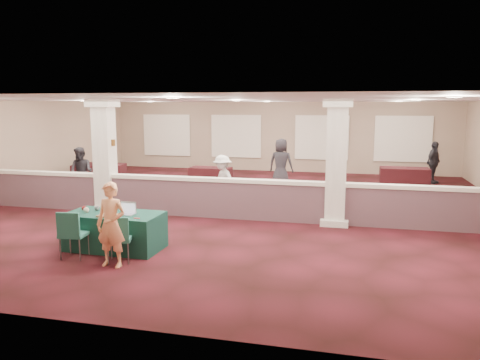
% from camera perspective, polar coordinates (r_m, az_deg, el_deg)
% --- Properties ---
extents(ground, '(16.00, 16.00, 0.00)m').
position_cam_1_polar(ground, '(14.26, -0.46, -3.24)').
color(ground, '#44111A').
rests_on(ground, ground).
extents(wall_back, '(16.00, 0.04, 3.20)m').
position_cam_1_polar(wall_back, '(21.83, 4.67, 5.27)').
color(wall_back, gray).
rests_on(wall_back, ground).
extents(wall_front, '(16.00, 0.04, 3.20)m').
position_cam_1_polar(wall_front, '(6.63, -17.57, -3.93)').
color(wall_front, gray).
rests_on(wall_front, ground).
extents(wall_left, '(0.04, 16.00, 3.20)m').
position_cam_1_polar(wall_left, '(17.74, -26.47, 3.47)').
color(wall_left, gray).
rests_on(wall_left, ground).
extents(ceiling, '(16.00, 16.00, 0.02)m').
position_cam_1_polar(ceiling, '(13.94, -0.48, 9.73)').
color(ceiling, silver).
rests_on(ceiling, wall_back).
extents(partition_wall, '(15.60, 0.28, 1.10)m').
position_cam_1_polar(partition_wall, '(12.73, -2.11, -2.14)').
color(partition_wall, brown).
rests_on(partition_wall, ground).
extents(column_left, '(0.72, 0.72, 3.20)m').
position_cam_1_polar(column_left, '(13.92, -16.16, 2.93)').
color(column_left, beige).
rests_on(column_left, ground).
extents(column_right, '(0.72, 0.72, 3.20)m').
position_cam_1_polar(column_right, '(12.10, 11.67, 2.22)').
color(column_right, beige).
rests_on(column_right, ground).
extents(sconce_left, '(0.12, 0.12, 0.18)m').
position_cam_1_polar(sconce_left, '(14.03, -17.22, 4.41)').
color(sconce_left, brown).
rests_on(sconce_left, column_left).
extents(sconce_right, '(0.12, 0.12, 0.18)m').
position_cam_1_polar(sconce_right, '(13.75, -15.21, 4.42)').
color(sconce_right, brown).
rests_on(sconce_right, column_left).
extents(near_table, '(2.06, 1.07, 0.78)m').
position_cam_1_polar(near_table, '(10.40, -15.06, -6.02)').
color(near_table, '#0F382A').
rests_on(near_table, ground).
extents(conf_chair_main, '(0.59, 0.59, 0.93)m').
position_cam_1_polar(conf_chair_main, '(9.42, -14.63, -6.56)').
color(conf_chair_main, '#226354').
rests_on(conf_chair_main, ground).
extents(conf_chair_side, '(0.54, 0.55, 0.98)m').
position_cam_1_polar(conf_chair_side, '(9.93, -19.83, -5.85)').
color(conf_chair_side, '#226354').
rests_on(conf_chair_side, ground).
extents(woman, '(0.60, 0.42, 1.63)m').
position_cam_1_polar(woman, '(9.20, -15.43, -5.28)').
color(woman, '#FFAF6E').
rests_on(woman, ground).
extents(far_table_front_left, '(2.08, 1.34, 0.78)m').
position_cam_1_polar(far_table_front_left, '(19.04, -16.76, 0.69)').
color(far_table_front_left, black).
rests_on(far_table_front_left, ground).
extents(far_table_front_center, '(1.97, 1.10, 0.77)m').
position_cam_1_polar(far_table_front_center, '(14.21, 5.38, -1.73)').
color(far_table_front_center, black).
rests_on(far_table_front_center, ground).
extents(far_table_front_right, '(1.82, 1.23, 0.67)m').
position_cam_1_polar(far_table_front_right, '(14.31, 23.64, -2.59)').
color(far_table_front_right, black).
rests_on(far_table_front_right, ground).
extents(far_table_back_left, '(1.90, 1.36, 0.69)m').
position_cam_1_polar(far_table_back_left, '(19.98, -16.22, 0.97)').
color(far_table_back_left, black).
rests_on(far_table_back_left, ground).
extents(far_table_back_center, '(1.62, 0.86, 0.64)m').
position_cam_1_polar(far_table_back_center, '(18.37, -3.61, 0.55)').
color(far_table_back_center, black).
rests_on(far_table_back_center, ground).
extents(far_table_back_right, '(1.78, 0.89, 0.72)m').
position_cam_1_polar(far_table_back_right, '(18.71, 19.38, 0.32)').
color(far_table_back_right, black).
rests_on(far_table_back_right, ground).
extents(attendee_a, '(0.81, 0.45, 1.68)m').
position_cam_1_polar(attendee_a, '(16.42, -18.77, 0.89)').
color(attendee_a, black).
rests_on(attendee_a, ground).
extents(attendee_b, '(1.05, 1.01, 1.56)m').
position_cam_1_polar(attendee_b, '(14.23, -2.15, -0.08)').
color(attendee_b, '#B9B8B4').
rests_on(attendee_b, ground).
extents(attendee_c, '(0.92, 1.06, 1.65)m').
position_cam_1_polar(attendee_c, '(19.89, 22.53, 1.99)').
color(attendee_c, black).
rests_on(attendee_c, ground).
extents(attendee_d, '(0.96, 0.60, 1.85)m').
position_cam_1_polar(attendee_d, '(17.34, 5.02, 2.03)').
color(attendee_d, black).
rests_on(attendee_d, ground).
extents(laptop_base, '(0.36, 0.26, 0.02)m').
position_cam_1_polar(laptop_base, '(10.10, -13.73, -4.08)').
color(laptop_base, silver).
rests_on(laptop_base, near_table).
extents(laptop_screen, '(0.35, 0.02, 0.24)m').
position_cam_1_polar(laptop_screen, '(10.18, -13.42, -3.23)').
color(laptop_screen, silver).
rests_on(laptop_screen, near_table).
extents(screen_glow, '(0.32, 0.01, 0.20)m').
position_cam_1_polar(screen_glow, '(10.18, -13.44, -3.33)').
color(screen_glow, silver).
rests_on(screen_glow, near_table).
extents(knitting, '(0.44, 0.33, 0.03)m').
position_cam_1_polar(knitting, '(10.05, -15.66, -4.18)').
color(knitting, '#AE601B').
rests_on(knitting, near_table).
extents(yarn_cream, '(0.12, 0.12, 0.12)m').
position_cam_1_polar(yarn_cream, '(10.51, -18.23, -3.49)').
color(yarn_cream, beige).
rests_on(yarn_cream, near_table).
extents(yarn_red, '(0.11, 0.11, 0.11)m').
position_cam_1_polar(yarn_red, '(10.73, -18.47, -3.28)').
color(yarn_red, '#5B1213').
rests_on(yarn_red, near_table).
extents(yarn_grey, '(0.11, 0.11, 0.11)m').
position_cam_1_polar(yarn_grey, '(10.65, -17.05, -3.29)').
color(yarn_grey, '#45454A').
rests_on(yarn_grey, near_table).
extents(scissors, '(0.13, 0.04, 0.01)m').
position_cam_1_polar(scissors, '(9.72, -12.49, -4.57)').
color(scissors, red).
rests_on(scissors, near_table).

